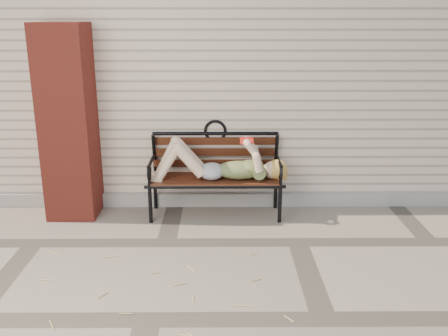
{
  "coord_description": "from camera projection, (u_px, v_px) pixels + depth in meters",
  "views": [
    {
      "loc": [
        -0.73,
        -4.31,
        2.06
      ],
      "look_at": [
        -0.7,
        0.5,
        0.59
      ],
      "focal_mm": 40.0,
      "sensor_mm": 36.0,
      "label": 1
    }
  ],
  "objects": [
    {
      "name": "garden_bench",
      "position": [
        215.0,
        163.0,
        5.31
      ],
      "size": [
        1.52,
        0.6,
        0.98
      ],
      "color": "black",
      "rests_on": "ground"
    },
    {
      "name": "house_wall",
      "position": [
        271.0,
        56.0,
        7.15
      ],
      "size": [
        8.0,
        4.0,
        3.0
      ],
      "primitive_type": "cube",
      "color": "beige",
      "rests_on": "ground"
    },
    {
      "name": "foundation_strip",
      "position": [
        285.0,
        199.0,
        5.63
      ],
      "size": [
        8.0,
        0.1,
        0.15
      ],
      "primitive_type": "cube",
      "color": "#B1AD9F",
      "rests_on": "ground"
    },
    {
      "name": "straw_scatter",
      "position": [
        95.0,
        290.0,
        3.89
      ],
      "size": [
        2.93,
        1.65,
        0.01
      ],
      "color": "tan",
      "rests_on": "ground"
    },
    {
      "name": "ground",
      "position": [
        298.0,
        242.0,
        4.73
      ],
      "size": [
        80.0,
        80.0,
        0.0
      ],
      "primitive_type": "plane",
      "color": "gray",
      "rests_on": "ground"
    },
    {
      "name": "brick_pillar",
      "position": [
        69.0,
        123.0,
        5.14
      ],
      "size": [
        0.5,
        0.5,
        2.0
      ],
      "primitive_type": "cube",
      "color": "maroon",
      "rests_on": "ground"
    },
    {
      "name": "reading_woman",
      "position": [
        216.0,
        164.0,
        5.19
      ],
      "size": [
        1.43,
        0.32,
        0.45
      ],
      "color": "#0A3146",
      "rests_on": "ground"
    }
  ]
}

